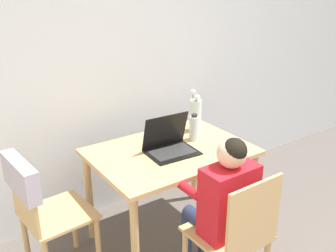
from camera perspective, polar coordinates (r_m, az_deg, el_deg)
wall_back at (r=3.15m, az=-3.19°, el=10.57°), size 6.40×0.05×2.50m
dining_table at (r=2.73m, az=0.36°, el=-5.28°), size 1.06×0.76×0.72m
chair_occupied at (r=2.34m, az=9.62°, el=-15.62°), size 0.40×0.40×0.86m
chair_spare at (r=2.49m, az=-18.50°, el=-10.18°), size 0.46×0.43×0.87m
person_seated at (r=2.30m, az=7.88°, el=-10.40°), size 0.33×0.42×1.05m
laptop at (r=2.64m, az=0.18°, el=-2.53°), size 0.34×0.27×0.25m
flower_vase at (r=2.96m, az=3.99°, el=1.80°), size 0.09×0.09×0.33m
water_bottle at (r=2.81m, az=3.81°, el=-0.26°), size 0.07×0.07×0.20m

